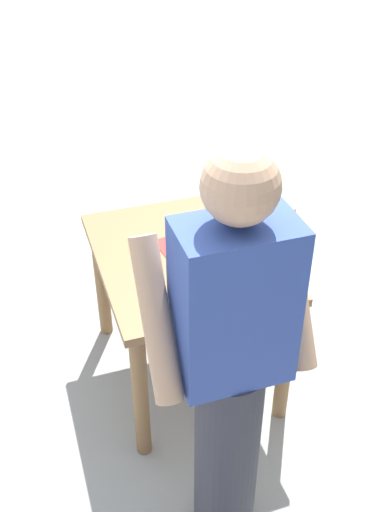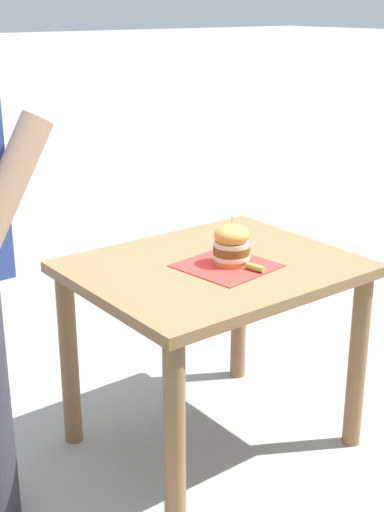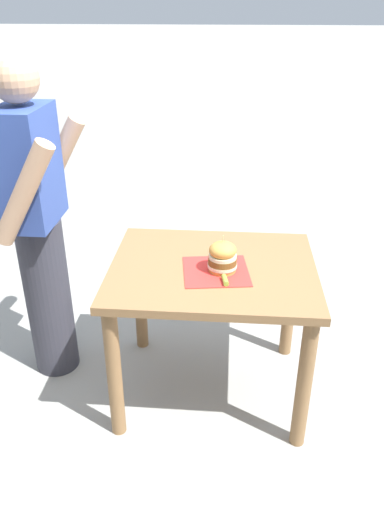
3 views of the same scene
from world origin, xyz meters
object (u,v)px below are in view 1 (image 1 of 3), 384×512
at_px(patio_table, 185,276).
at_px(diner_across_table, 230,372).
at_px(sandwich, 191,233).
at_px(pickle_spear, 212,238).

xyz_separation_m(patio_table, diner_across_table, (0.13, 0.89, 0.27)).
relative_size(sandwich, pickle_spear, 2.47).
bearing_deg(sandwich, patio_table, 45.73).
bearing_deg(pickle_spear, diner_across_table, 73.40).
xyz_separation_m(sandwich, diner_across_table, (0.17, 0.93, 0.06)).
height_order(patio_table, diner_across_table, diner_across_table).
xyz_separation_m(sandwich, pickle_spear, (-0.11, -0.02, -0.06)).
bearing_deg(pickle_spear, sandwich, 8.07).
height_order(pickle_spear, diner_across_table, diner_across_table).
distance_m(patio_table, pickle_spear, 0.23).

